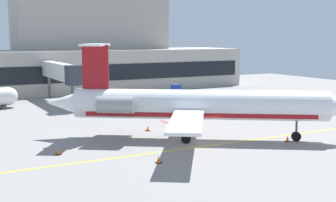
% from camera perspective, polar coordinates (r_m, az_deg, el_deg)
% --- Properties ---
extents(ground, '(120.00, 120.00, 0.11)m').
position_cam_1_polar(ground, '(43.85, 4.40, -5.11)').
color(ground, gray).
extents(terminal_building, '(62.42, 15.30, 19.73)m').
position_cam_1_polar(terminal_building, '(88.42, -10.27, 6.07)').
color(terminal_building, '#ADA89E').
rests_on(terminal_building, ground).
extents(jet_bridge_west, '(2.40, 16.82, 6.03)m').
position_cam_1_polar(jet_bridge_west, '(69.46, -12.92, 3.46)').
color(jet_bridge_west, silver).
rests_on(jet_bridge_west, ground).
extents(regional_jet, '(26.18, 21.20, 9.13)m').
position_cam_1_polar(regional_jet, '(44.42, 3.27, -0.47)').
color(regional_jet, white).
rests_on(regional_jet, ground).
extents(baggage_tug, '(3.33, 3.96, 2.15)m').
position_cam_1_polar(baggage_tug, '(61.00, 0.36, -0.42)').
color(baggage_tug, '#E5B20C').
rests_on(baggage_tug, ground).
extents(pushback_tractor, '(3.16, 2.21, 2.27)m').
position_cam_1_polar(pushback_tractor, '(73.92, 1.31, 1.08)').
color(pushback_tractor, '#19389E').
rests_on(pushback_tractor, ground).
extents(safety_cone_alpha, '(0.47, 0.47, 0.55)m').
position_cam_1_polar(safety_cone_alpha, '(48.77, -2.51, -3.41)').
color(safety_cone_alpha, orange).
rests_on(safety_cone_alpha, ground).
extents(safety_cone_bravo, '(0.47, 0.47, 0.55)m').
position_cam_1_polar(safety_cone_bravo, '(45.25, 14.45, -4.55)').
color(safety_cone_bravo, orange).
rests_on(safety_cone_bravo, ground).
extents(safety_cone_charlie, '(0.47, 0.47, 0.55)m').
position_cam_1_polar(safety_cone_charlie, '(40.26, -13.32, -6.06)').
color(safety_cone_charlie, orange).
rests_on(safety_cone_charlie, ground).
extents(safety_cone_delta, '(0.47, 0.47, 0.55)m').
position_cam_1_polar(safety_cone_delta, '(36.64, -1.17, -7.24)').
color(safety_cone_delta, orange).
rests_on(safety_cone_delta, ground).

